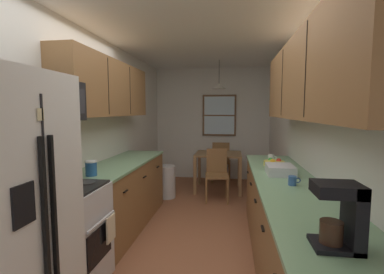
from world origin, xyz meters
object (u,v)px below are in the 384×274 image
object	(u,v)px
dish_rack	(280,170)
storage_canister	(91,168)
dining_table	(218,159)
dining_chair_near	(217,172)
mug_spare	(271,158)
dining_chair_far	(221,160)
fruit_bowl	(274,163)
trash_bin	(167,182)
stove_range	(66,236)
coffee_maker	(343,215)
mug_by_coffeemaker	(293,181)
microwave_over_range	(47,101)

from	to	relation	value
dish_rack	storage_canister	bearing A→B (deg)	-169.92
dining_table	dish_rack	size ratio (longest dim) A/B	2.63
dining_chair_near	dish_rack	distance (m)	1.97
mug_spare	storage_canister	bearing A→B (deg)	-151.38
storage_canister	mug_spare	distance (m)	2.26
dining_chair_far	dining_chair_near	bearing A→B (deg)	-91.45
fruit_bowl	dining_chair_near	bearing A→B (deg)	120.77
trash_bin	fruit_bowl	bearing A→B (deg)	-37.52
dining_chair_near	fruit_bowl	bearing A→B (deg)	-59.23
storage_canister	fruit_bowl	size ratio (longest dim) A/B	0.63
stove_range	dish_rack	size ratio (longest dim) A/B	3.24
stove_range	storage_canister	xyz separation A→B (m)	(-0.01, 0.49, 0.51)
dining_table	dining_chair_far	bearing A→B (deg)	86.82
dining_table	dish_rack	world-z (taller)	dish_rack
coffee_maker	dish_rack	distance (m)	1.58
trash_bin	mug_by_coffeemaker	bearing A→B (deg)	-51.89
dining_chair_far	dining_table	bearing A→B (deg)	-93.18
dining_table	dining_chair_near	distance (m)	0.60
dining_table	dining_chair_near	world-z (taller)	dining_chair_near
coffee_maker	dish_rack	bearing A→B (deg)	90.90
storage_canister	dish_rack	world-z (taller)	storage_canister
coffee_maker	dish_rack	world-z (taller)	coffee_maker
stove_range	mug_by_coffeemaker	distance (m)	2.10
dining_chair_near	mug_by_coffeemaker	bearing A→B (deg)	-69.81
stove_range	coffee_maker	bearing A→B (deg)	-20.35
mug_by_coffeemaker	trash_bin	bearing A→B (deg)	128.11
dining_chair_near	mug_spare	size ratio (longest dim) A/B	8.08
trash_bin	coffee_maker	bearing A→B (deg)	-63.00
trash_bin	dining_table	bearing A→B (deg)	33.85
microwave_over_range	fruit_bowl	world-z (taller)	microwave_over_range
dining_table	trash_bin	bearing A→B (deg)	-146.15
stove_range	dining_chair_near	bearing A→B (deg)	65.27
trash_bin	fruit_bowl	size ratio (longest dim) A/B	2.34
storage_canister	coffee_maker	bearing A→B (deg)	-31.53
dining_table	dish_rack	bearing A→B (deg)	-71.91
fruit_bowl	dish_rack	size ratio (longest dim) A/B	0.74
microwave_over_range	coffee_maker	world-z (taller)	microwave_over_range
coffee_maker	mug_spare	world-z (taller)	coffee_maker
mug_spare	coffee_maker	bearing A→B (deg)	-89.65
microwave_over_range	dining_table	size ratio (longest dim) A/B	0.67
stove_range	microwave_over_range	bearing A→B (deg)	179.97
dining_table	coffee_maker	size ratio (longest dim) A/B	2.75
dining_chair_far	coffee_maker	size ratio (longest dim) A/B	2.76
dining_table	dining_chair_near	xyz separation A→B (m)	(0.00, -0.59, -0.12)
microwave_over_range	mug_spare	size ratio (longest dim) A/B	5.37
trash_bin	fruit_bowl	distance (m)	2.21
stove_range	storage_canister	distance (m)	0.70
stove_range	dining_chair_near	xyz separation A→B (m)	(1.20, 2.60, 0.03)
mug_spare	fruit_bowl	world-z (taller)	mug_spare
dish_rack	dining_chair_far	bearing A→B (deg)	104.03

